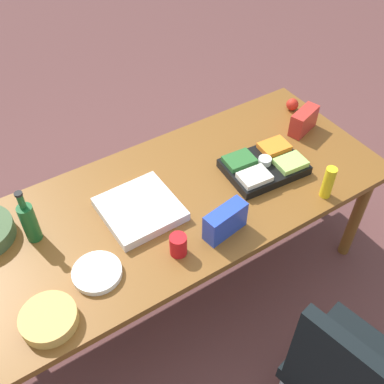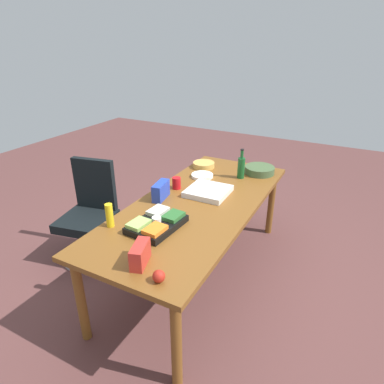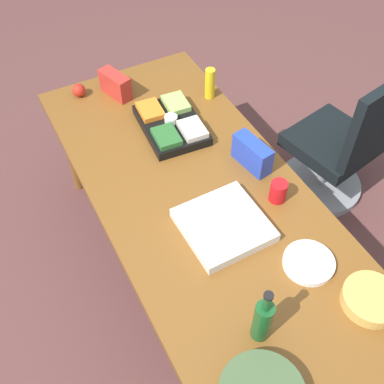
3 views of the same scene
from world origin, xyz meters
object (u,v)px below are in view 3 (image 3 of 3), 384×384
(chip_bag_red, at_px, (115,85))
(paper_plate_stack, at_px, (309,263))
(conference_table, at_px, (203,207))
(office_chair, at_px, (337,153))
(chip_bag_blue, at_px, (252,154))
(wine_bottle, at_px, (263,320))
(apple_red, at_px, (79,90))
(mustard_bottle, at_px, (210,83))
(chip_bowl, at_px, (371,299))
(pizza_box, at_px, (224,225))
(veggie_tray, at_px, (171,124))
(red_solo_cup, at_px, (278,191))

(chip_bag_red, bearing_deg, paper_plate_stack, 11.13)
(conference_table, height_order, office_chair, office_chair)
(conference_table, distance_m, chip_bag_blue, 0.36)
(wine_bottle, relative_size, apple_red, 3.98)
(conference_table, distance_m, mustard_bottle, 0.79)
(chip_bowl, bearing_deg, pizza_box, -150.64)
(chip_bag_blue, bearing_deg, pizza_box, -48.99)
(chip_bag_red, relative_size, paper_plate_stack, 0.91)
(pizza_box, bearing_deg, office_chair, 109.42)
(paper_plate_stack, bearing_deg, wine_bottle, -65.32)
(paper_plate_stack, bearing_deg, chip_bag_blue, 170.64)
(office_chair, xyz_separation_m, chip_bag_red, (-0.72, -1.16, 0.46))
(wine_bottle, bearing_deg, apple_red, -175.66)
(chip_bowl, bearing_deg, wine_bottle, -101.79)
(conference_table, relative_size, office_chair, 2.31)
(paper_plate_stack, bearing_deg, chip_bowl, 22.91)
(chip_bowl, distance_m, apple_red, 1.90)
(veggie_tray, bearing_deg, mustard_bottle, 114.72)
(conference_table, xyz_separation_m, chip_bowl, (0.79, 0.32, 0.10))
(red_solo_cup, relative_size, apple_red, 1.45)
(veggie_tray, distance_m, apple_red, 0.61)
(chip_bowl, relative_size, pizza_box, 0.65)
(chip_bowl, xyz_separation_m, paper_plate_stack, (-0.26, -0.11, -0.01))
(conference_table, bearing_deg, paper_plate_stack, 21.97)
(conference_table, distance_m, chip_bag_red, 0.94)
(wine_bottle, height_order, red_solo_cup, wine_bottle)
(wine_bottle, height_order, apple_red, wine_bottle)
(red_solo_cup, height_order, apple_red, red_solo_cup)
(veggie_tray, distance_m, chip_bag_red, 0.44)
(chip_bowl, distance_m, mustard_bottle, 1.45)
(wine_bottle, distance_m, apple_red, 1.72)
(veggie_tray, relative_size, red_solo_cup, 4.01)
(office_chair, relative_size, veggie_tray, 2.24)
(office_chair, bearing_deg, wine_bottle, -53.57)
(office_chair, distance_m, veggie_tray, 1.14)
(wine_bottle, relative_size, pizza_box, 0.84)
(pizza_box, bearing_deg, conference_table, 176.67)
(red_solo_cup, distance_m, apple_red, 1.32)
(chip_bag_red, distance_m, chip_bowl, 1.76)
(chip_bowl, xyz_separation_m, mustard_bottle, (-1.45, 0.07, 0.06))
(wine_bottle, xyz_separation_m, paper_plate_stack, (-0.16, 0.35, -0.10))
(wine_bottle, relative_size, chip_bag_red, 1.51)
(office_chair, distance_m, apple_red, 1.63)
(red_solo_cup, height_order, paper_plate_stack, red_solo_cup)
(paper_plate_stack, distance_m, apple_red, 1.62)
(chip_bag_red, bearing_deg, chip_bowl, 12.98)
(chip_bowl, xyz_separation_m, apple_red, (-1.81, -0.59, 0.01))
(chip_bag_red, xyz_separation_m, chip_bag_blue, (0.85, 0.39, 0.00))
(chip_bag_red, height_order, mustard_bottle, mustard_bottle)
(chip_bag_red, xyz_separation_m, pizza_box, (1.13, 0.06, -0.05))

